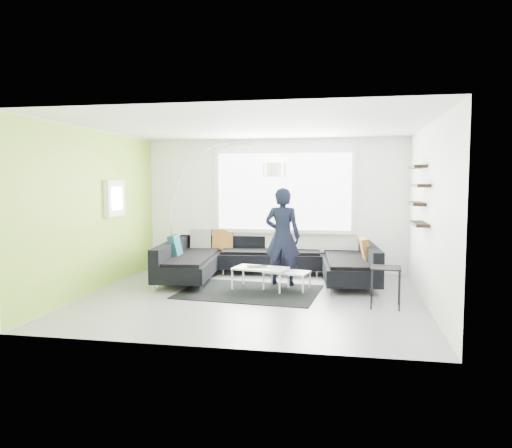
{
  "coord_description": "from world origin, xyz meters",
  "views": [
    {
      "loc": [
        1.55,
        -7.93,
        1.93
      ],
      "look_at": [
        -0.1,
        0.9,
        1.14
      ],
      "focal_mm": 35.0,
      "sensor_mm": 36.0,
      "label": 1
    }
  ],
  "objects": [
    {
      "name": "ground",
      "position": [
        0.0,
        0.0,
        0.0
      ],
      "size": [
        5.5,
        5.5,
        0.0
      ],
      "primitive_type": "plane",
      "color": "gray",
      "rests_on": "ground"
    },
    {
      "name": "room_shell",
      "position": [
        0.04,
        0.21,
        1.81
      ],
      "size": [
        5.54,
        5.04,
        2.82
      ],
      "color": "white",
      "rests_on": "ground"
    },
    {
      "name": "sectional_sofa",
      "position": [
        0.04,
        1.48,
        0.38
      ],
      "size": [
        4.22,
        2.84,
        0.86
      ],
      "rotation": [
        0.0,
        0.0,
        0.1
      ],
      "color": "black",
      "rests_on": "ground"
    },
    {
      "name": "rug",
      "position": [
        -0.11,
        0.4,
        0.01
      ],
      "size": [
        2.47,
        1.89,
        0.01
      ],
      "primitive_type": "cube",
      "rotation": [
        0.0,
        0.0,
        -0.09
      ],
      "color": "black",
      "rests_on": "ground"
    },
    {
      "name": "coffee_table",
      "position": [
        0.26,
        0.68,
        0.2
      ],
      "size": [
        1.31,
        0.92,
        0.39
      ],
      "primitive_type": "cube",
      "rotation": [
        0.0,
        0.0,
        -0.2
      ],
      "color": "white",
      "rests_on": "ground"
    },
    {
      "name": "arc_lamp",
      "position": [
        -2.17,
        2.12,
        1.37
      ],
      "size": [
        2.7,
        1.4,
        2.75
      ],
      "primitive_type": null,
      "rotation": [
        0.0,
        0.0,
        0.17
      ],
      "color": "silver",
      "rests_on": "ground"
    },
    {
      "name": "side_table",
      "position": [
        2.12,
        -0.22,
        0.31
      ],
      "size": [
        0.48,
        0.48,
        0.62
      ],
      "primitive_type": "cube",
      "rotation": [
        0.0,
        0.0,
        -0.07
      ],
      "color": "black",
      "rests_on": "ground"
    },
    {
      "name": "person",
      "position": [
        0.36,
        1.1,
        0.9
      ],
      "size": [
        0.73,
        0.54,
        1.8
      ],
      "primitive_type": "imported",
      "rotation": [
        0.0,
        0.0,
        3.06
      ],
      "color": "black",
      "rests_on": "ground"
    },
    {
      "name": "laptop",
      "position": [
        -0.01,
        0.61,
        0.41
      ],
      "size": [
        0.5,
        0.44,
        0.03
      ],
      "primitive_type": "imported",
      "rotation": [
        0.0,
        0.0,
        0.31
      ],
      "color": "black",
      "rests_on": "coffee_table"
    }
  ]
}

